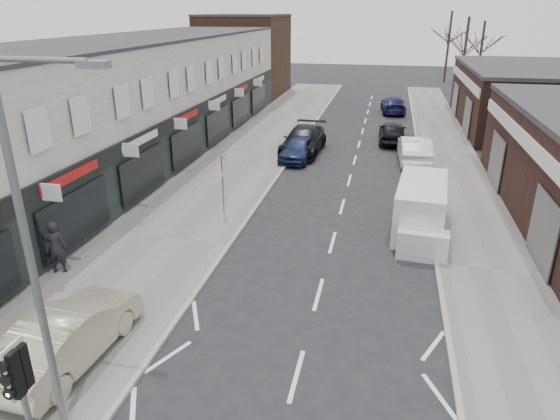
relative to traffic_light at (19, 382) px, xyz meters
The scene contains 19 objects.
pavement_left 24.24m from the traffic_light, 95.59° to the left, with size 5.50×64.00×0.12m, color slate.
pavement_right 26.18m from the traffic_light, 67.09° to the left, with size 3.50×64.00×0.12m, color slate.
shop_terrace_left 23.39m from the traffic_light, 112.93° to the left, with size 8.00×41.00×7.10m, color silver.
brick_block_far 47.91m from the traffic_light, 100.95° to the left, with size 8.00×10.00×8.00m, color #492D1F.
right_unit_far 39.78m from the traffic_light, 64.86° to the left, with size 10.00×16.00×4.50m, color #381F19.
tree_far_a 51.84m from the traffic_light, 75.00° to the left, with size 3.60×3.60×8.00m, color #382D26, non-canonical shape.
tree_far_b 58.28m from the traffic_light, 74.15° to the left, with size 3.60×3.60×7.50m, color #382D26, non-canonical shape.
tree_far_c 63.39m from the traffic_light, 78.25° to the left, with size 3.60×3.60×8.50m, color #382D26, non-canonical shape.
traffic_light is the anchor object (origin of this frame).
street_lamp 2.52m from the traffic_light, 95.88° to the left, with size 2.23×0.22×8.00m.
warning_sign 14.04m from the traffic_light, 93.10° to the left, with size 0.12×0.80×2.70m.
white_van 15.95m from the traffic_light, 60.59° to the left, with size 2.31×5.53×2.09m.
sedan_on_pavement 3.89m from the traffic_light, 113.59° to the left, with size 1.62×4.65×1.53m, color #B4AC90.
pedestrian 8.85m from the traffic_light, 122.18° to the left, with size 0.70×0.46×1.91m, color black.
parked_car_left_a 23.41m from the traffic_light, 87.55° to the left, with size 1.71×4.26×1.45m, color #152244.
parked_car_left_b 25.07m from the traffic_light, 87.71° to the left, with size 2.32×5.70×1.65m, color black.
parked_car_right_a 25.51m from the traffic_light, 71.92° to the left, with size 1.71×4.91×1.62m, color silver.
parked_car_right_b 29.68m from the traffic_light, 77.13° to the left, with size 1.80×4.46×1.52m, color black.
parked_car_right_c 40.61m from the traffic_light, 80.64° to the left, with size 2.01×4.96×1.44m, color #13133B.
Camera 1 is at (1.73, -8.06, 8.67)m, focal length 32.00 mm.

